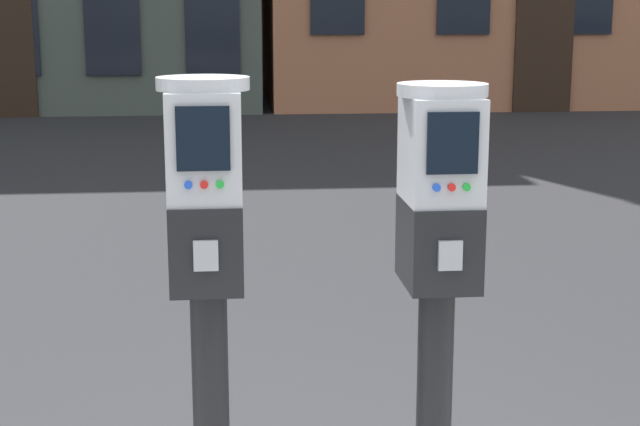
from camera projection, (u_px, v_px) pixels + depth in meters
parking_meter_near_kerb at (207, 260)px, 2.28m from camera, size 0.22×0.25×1.40m
parking_meter_twin_adjacent at (438, 260)px, 2.34m from camera, size 0.22×0.25×1.39m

